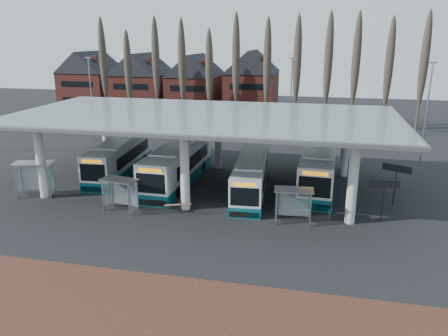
% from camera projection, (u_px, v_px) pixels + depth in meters
% --- Properties ---
extents(ground, '(140.00, 140.00, 0.00)m').
position_uv_depth(ground, '(175.00, 222.00, 30.81)').
color(ground, black).
rests_on(ground, ground).
extents(brick_strip, '(70.00, 10.00, 0.03)m').
position_uv_depth(brick_strip, '(90.00, 328.00, 19.59)').
color(brick_strip, '#532F21').
rests_on(brick_strip, ground).
extents(station_canopy, '(32.00, 16.00, 6.34)m').
position_uv_depth(station_canopy, '(204.00, 122.00, 36.65)').
color(station_canopy, silver).
rests_on(station_canopy, ground).
extents(poplar_row, '(45.10, 1.10, 14.50)m').
position_uv_depth(poplar_row, '(251.00, 65.00, 59.12)').
color(poplar_row, '#473D33').
rests_on(poplar_row, ground).
extents(townhouse_row, '(36.80, 10.30, 12.25)m').
position_uv_depth(townhouse_row, '(169.00, 77.00, 73.47)').
color(townhouse_row, maroon).
rests_on(townhouse_row, ground).
extents(lamp_post_a, '(0.80, 0.16, 10.17)m').
position_uv_depth(lamp_post_a, '(92.00, 98.00, 53.54)').
color(lamp_post_a, slate).
rests_on(lamp_post_a, ground).
extents(lamp_post_b, '(0.80, 0.16, 10.17)m').
position_uv_depth(lamp_post_b, '(291.00, 99.00, 52.34)').
color(lamp_post_b, slate).
rests_on(lamp_post_b, ground).
extents(lamp_post_c, '(0.80, 0.16, 10.17)m').
position_uv_depth(lamp_post_c, '(427.00, 111.00, 43.84)').
color(lamp_post_c, slate).
rests_on(lamp_post_c, ground).
extents(bus_0, '(3.29, 11.86, 3.26)m').
position_uv_depth(bus_0, '(120.00, 157.00, 41.52)').
color(bus_0, silver).
rests_on(bus_0, ground).
extents(bus_1, '(2.88, 12.51, 3.47)m').
position_uv_depth(bus_1, '(178.00, 164.00, 38.82)').
color(bus_1, silver).
rests_on(bus_1, ground).
extents(bus_2, '(3.12, 11.11, 3.05)m').
position_uv_depth(bus_2, '(251.00, 176.00, 36.10)').
color(bus_2, silver).
rests_on(bus_2, ground).
extents(bus_3, '(3.19, 12.65, 3.49)m').
position_uv_depth(bus_3, '(319.00, 167.00, 37.99)').
color(bus_3, silver).
rests_on(bus_3, ground).
extents(shelter_0, '(3.36, 2.26, 2.85)m').
position_uv_depth(shelter_0, '(35.00, 171.00, 35.35)').
color(shelter_0, gray).
rests_on(shelter_0, ground).
extents(shelter_1, '(2.90, 1.82, 2.51)m').
position_uv_depth(shelter_1, '(121.00, 187.00, 32.35)').
color(shelter_1, gray).
rests_on(shelter_1, ground).
extents(shelter_2, '(2.77, 1.52, 2.49)m').
position_uv_depth(shelter_2, '(294.00, 198.00, 30.26)').
color(shelter_2, gray).
rests_on(shelter_2, ground).
extents(info_sign_0, '(2.04, 0.51, 3.07)m').
position_uv_depth(info_sign_0, '(384.00, 187.00, 30.07)').
color(info_sign_0, black).
rests_on(info_sign_0, ground).
extents(info_sign_1, '(2.03, 1.02, 3.24)m').
position_uv_depth(info_sign_1, '(397.00, 171.00, 33.16)').
color(info_sign_1, black).
rests_on(info_sign_1, ground).
extents(barrier, '(1.86, 0.92, 0.99)m').
position_uv_depth(barrier, '(178.00, 205.00, 31.73)').
color(barrier, black).
rests_on(barrier, ground).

